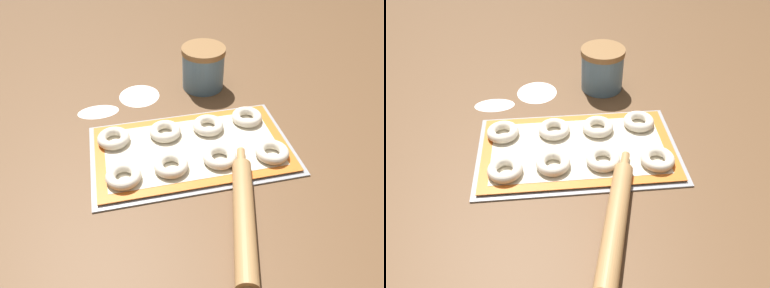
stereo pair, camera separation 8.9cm
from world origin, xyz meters
The scene contains 15 objects.
ground_plane centered at (0.00, 0.00, 0.00)m, with size 2.80×2.80×0.00m, color brown.
baking_tray centered at (-0.01, 0.01, 0.00)m, with size 0.49×0.29×0.01m.
baking_mat centered at (-0.01, 0.01, 0.01)m, with size 0.46×0.26×0.00m.
bagel_front_far_left centered at (-0.18, -0.06, 0.02)m, with size 0.08×0.08×0.02m.
bagel_front_mid_left centered at (-0.07, -0.05, 0.02)m, with size 0.08×0.08×0.02m.
bagel_front_mid_right centered at (0.04, -0.05, 0.02)m, with size 0.08×0.08×0.02m.
bagel_front_far_right centered at (0.17, -0.06, 0.02)m, with size 0.08×0.08×0.02m.
bagel_back_far_left centered at (-0.19, 0.07, 0.02)m, with size 0.08×0.08×0.02m.
bagel_back_mid_left centered at (-0.06, 0.07, 0.02)m, with size 0.08×0.08×0.02m.
bagel_back_mid_right centered at (0.05, 0.07, 0.02)m, with size 0.08×0.08×0.02m.
bagel_back_far_right centered at (0.16, 0.08, 0.02)m, with size 0.08×0.08×0.02m.
flour_canister centered at (0.09, 0.29, 0.06)m, with size 0.13×0.13×0.13m.
rolling_pin centered at (0.04, -0.23, 0.02)m, with size 0.13×0.39×0.04m.
flour_patch_near centered at (-0.23, 0.22, 0.00)m, with size 0.11×0.06×0.00m.
flour_patch_far centered at (-0.11, 0.28, 0.00)m, with size 0.12×0.12×0.00m.
Camera 2 is at (-0.07, -0.67, 0.61)m, focal length 35.00 mm.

